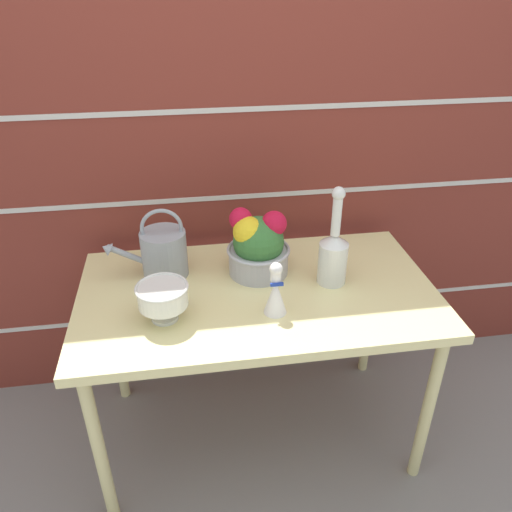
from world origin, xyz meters
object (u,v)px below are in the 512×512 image
Objects in this scene: crystal_pedestal_bowl at (163,296)px; glass_decanter at (333,253)px; watering_can at (163,252)px; flower_planter at (258,245)px; figurine_vase at (276,293)px.

glass_decanter is (0.61, 0.13, 0.03)m from crystal_pedestal_bowl.
watering_can is 1.21× the size of flower_planter.
crystal_pedestal_bowl is 0.67× the size of flower_planter.
figurine_vase is (-0.24, -0.15, -0.04)m from glass_decanter.
figurine_vase is (0.02, -0.26, -0.04)m from flower_planter.
flower_planter reaches higher than figurine_vase.
figurine_vase is at bearing -85.87° from flower_planter.
flower_planter is 0.28m from glass_decanter.
flower_planter is at bearing 157.45° from glass_decanter.
watering_can is 0.83× the size of glass_decanter.
crystal_pedestal_bowl is 0.46× the size of glass_decanter.
watering_can is at bearing 90.02° from crystal_pedestal_bowl.
flower_planter is (0.35, -0.04, 0.02)m from watering_can.
crystal_pedestal_bowl is 0.90× the size of figurine_vase.
flower_planter is at bearing 34.55° from crystal_pedestal_bowl.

